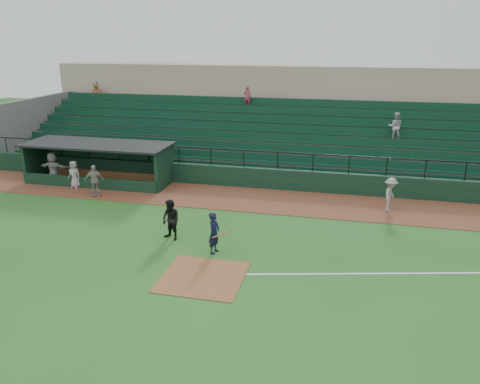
# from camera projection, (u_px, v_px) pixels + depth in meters

# --- Properties ---
(ground) EXTENTS (90.00, 90.00, 0.00)m
(ground) POSITION_uv_depth(u_px,v_px,m) (211.00, 265.00, 18.28)
(ground) COLOR #245B1D
(ground) RESTS_ON ground
(warning_track) EXTENTS (40.00, 4.00, 0.03)m
(warning_track) POSITION_uv_depth(u_px,v_px,m) (253.00, 199.00, 25.67)
(warning_track) COLOR brown
(warning_track) RESTS_ON ground
(home_plate_dirt) EXTENTS (3.00, 3.00, 0.03)m
(home_plate_dirt) POSITION_uv_depth(u_px,v_px,m) (203.00, 277.00, 17.35)
(home_plate_dirt) COLOR brown
(home_plate_dirt) RESTS_ON ground
(foul_line) EXTENTS (17.49, 4.44, 0.01)m
(foul_line) POSITION_uv_depth(u_px,v_px,m) (424.00, 273.00, 17.64)
(foul_line) COLOR white
(foul_line) RESTS_ON ground
(stadium_structure) EXTENTS (38.00, 13.08, 6.40)m
(stadium_structure) POSITION_uv_depth(u_px,v_px,m) (278.00, 130.00, 32.78)
(stadium_structure) COLOR black
(stadium_structure) RESTS_ON ground
(dugout) EXTENTS (8.90, 3.20, 2.42)m
(dugout) POSITION_uv_depth(u_px,v_px,m) (102.00, 159.00, 28.83)
(dugout) COLOR black
(dugout) RESTS_ON ground
(batter_at_plate) EXTENTS (1.06, 0.72, 1.75)m
(batter_at_plate) POSITION_uv_depth(u_px,v_px,m) (214.00, 233.00, 19.09)
(batter_at_plate) COLOR black
(batter_at_plate) RESTS_ON ground
(umpire) EXTENTS (1.08, 0.98, 1.80)m
(umpire) POSITION_uv_depth(u_px,v_px,m) (171.00, 220.00, 20.37)
(umpire) COLOR black
(umpire) RESTS_ON ground
(runner) EXTENTS (0.94, 1.26, 1.74)m
(runner) POSITION_uv_depth(u_px,v_px,m) (390.00, 195.00, 23.67)
(runner) COLOR gray
(runner) RESTS_ON warning_track
(dugout_player_a) EXTENTS (1.12, 0.91, 1.78)m
(dugout_player_a) POSITION_uv_depth(u_px,v_px,m) (94.00, 181.00, 25.91)
(dugout_player_a) COLOR gray
(dugout_player_a) RESTS_ON warning_track
(dugout_player_b) EXTENTS (0.86, 0.63, 1.61)m
(dugout_player_b) POSITION_uv_depth(u_px,v_px,m) (74.00, 174.00, 27.42)
(dugout_player_b) COLOR #9F9A95
(dugout_player_b) RESTS_ON warning_track
(dugout_player_c) EXTENTS (1.84, 0.63, 1.97)m
(dugout_player_c) POSITION_uv_depth(u_px,v_px,m) (53.00, 168.00, 28.00)
(dugout_player_c) COLOR gray
(dugout_player_c) RESTS_ON warning_track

